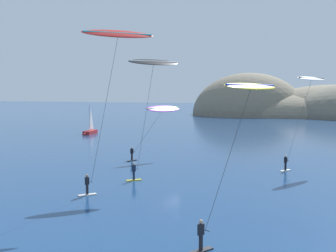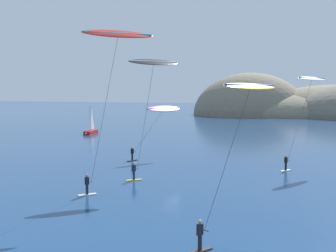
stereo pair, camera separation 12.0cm
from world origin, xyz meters
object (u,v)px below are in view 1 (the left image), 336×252
object	(u,v)px
kitesurfer_purple	(161,112)
kitesurfer_black	(152,70)
kitesurfer_yellow	(247,100)
sailboat_near	(90,131)
kitesurfer_white	(309,86)
kitesurfer_red	(116,46)

from	to	relation	value
kitesurfer_purple	kitesurfer_black	world-z (taller)	kitesurfer_black
kitesurfer_purple	kitesurfer_yellow	size ratio (longest dim) A/B	0.87
sailboat_near	kitesurfer_black	world-z (taller)	kitesurfer_black
sailboat_near	kitesurfer_black	xyz separation A→B (m)	(28.11, -35.73, 9.76)
kitesurfer_purple	kitesurfer_white	distance (m)	18.15
sailboat_near	kitesurfer_black	bearing A→B (deg)	-51.81
kitesurfer_red	kitesurfer_purple	bearing A→B (deg)	100.23
kitesurfer_white	kitesurfer_red	bearing A→B (deg)	-127.47
kitesurfer_black	sailboat_near	bearing A→B (deg)	128.19
sailboat_near	kitesurfer_yellow	xyz separation A→B (m)	(39.17, -48.48, 7.23)
kitesurfer_purple	kitesurfer_red	bearing A→B (deg)	-79.77
kitesurfer_purple	kitesurfer_red	distance (m)	20.36
kitesurfer_red	kitesurfer_black	bearing A→B (deg)	83.90
kitesurfer_purple	kitesurfer_white	world-z (taller)	kitesurfer_white
kitesurfer_purple	kitesurfer_yellow	bearing A→B (deg)	-59.42
kitesurfer_red	kitesurfer_white	bearing A→B (deg)	52.53
kitesurfer_black	kitesurfer_yellow	bearing A→B (deg)	-49.05
sailboat_near	kitesurfer_yellow	world-z (taller)	kitesurfer_yellow
kitesurfer_black	kitesurfer_red	distance (m)	6.41
kitesurfer_white	kitesurfer_purple	bearing A→B (deg)	179.20
kitesurfer_white	kitesurfer_black	size ratio (longest dim) A/B	0.88
kitesurfer_white	kitesurfer_yellow	xyz separation A→B (m)	(-2.70, -25.41, -1.17)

